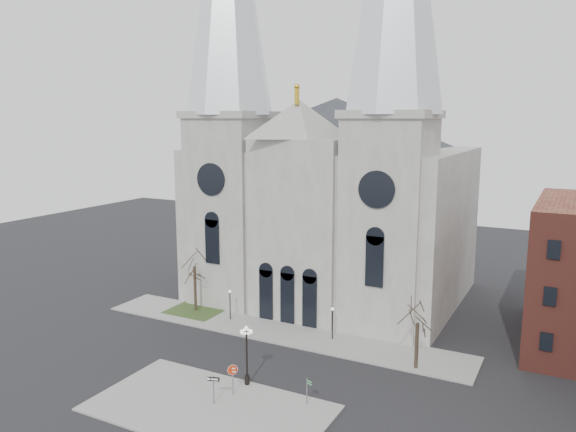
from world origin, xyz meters
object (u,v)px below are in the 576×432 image
at_px(stop_sign, 233,373).
at_px(one_way_sign, 213,385).
at_px(globe_lamp, 247,348).
at_px(street_name_sign, 308,389).

xyz_separation_m(stop_sign, one_way_sign, (-0.47, -1.95, -0.24)).
distance_m(stop_sign, globe_lamp, 2.36).
relative_size(one_way_sign, street_name_sign, 1.06).
bearing_deg(one_way_sign, globe_lamp, 62.29).
distance_m(stop_sign, one_way_sign, 2.02).
bearing_deg(globe_lamp, street_name_sign, -7.01).
bearing_deg(globe_lamp, stop_sign, -93.52).
xyz_separation_m(globe_lamp, street_name_sign, (5.85, -0.72, -1.87)).
relative_size(stop_sign, globe_lamp, 0.49).
distance_m(globe_lamp, street_name_sign, 6.18).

